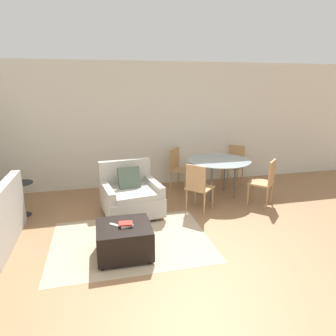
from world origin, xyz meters
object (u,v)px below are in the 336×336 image
at_px(dining_chair_near_left, 198,185).
at_px(dining_chair_far_left, 178,166).
at_px(dining_chair_far_right, 234,162).
at_px(dining_table, 219,163).
at_px(book_stack, 126,224).
at_px(ottoman, 124,239).
at_px(armchair, 131,196).
at_px(tv_remote_primary, 114,225).
at_px(side_table, 22,193).
at_px(dining_chair_near_right, 266,179).

bearing_deg(dining_chair_near_left, dining_chair_far_left, 90.00).
bearing_deg(dining_chair_far_right, dining_table, -135.00).
bearing_deg(book_stack, ottoman, 148.60).
relative_size(armchair, dining_chair_far_right, 1.22).
relative_size(tv_remote_primary, side_table, 0.22).
relative_size(dining_chair_near_right, dining_chair_far_left, 1.00).
bearing_deg(ottoman, dining_chair_near_left, 38.78).
distance_m(tv_remote_primary, dining_table, 2.90).
relative_size(ottoman, tv_remote_primary, 5.29).
relative_size(tv_remote_primary, dining_chair_near_left, 0.15).
distance_m(book_stack, side_table, 2.39).
xyz_separation_m(tv_remote_primary, dining_table, (2.25, 1.81, 0.26)).
xyz_separation_m(ottoman, dining_chair_far_right, (2.81, 2.53, 0.28)).
bearing_deg(book_stack, dining_chair_near_left, 39.88).
bearing_deg(dining_chair_far_right, side_table, -169.63).
distance_m(tv_remote_primary, dining_chair_far_right, 3.84).
distance_m(ottoman, dining_table, 2.86).
xyz_separation_m(tv_remote_primary, dining_chair_far_left, (1.57, 2.49, 0.07)).
bearing_deg(ottoman, side_table, 133.18).
bearing_deg(dining_chair_near_left, tv_remote_primary, -144.28).
relative_size(dining_chair_far_left, dining_chair_far_right, 1.00).
bearing_deg(dining_chair_far_left, dining_table, -45.00).
bearing_deg(dining_chair_far_left, tv_remote_primary, -122.20).
bearing_deg(dining_table, ottoman, -139.10).
bearing_deg(side_table, ottoman, -46.82).
bearing_deg(dining_table, dining_chair_far_right, 45.00).
distance_m(ottoman, dining_chair_far_left, 2.92).
distance_m(book_stack, tv_remote_primary, 0.16).
distance_m(dining_chair_near_right, dining_chair_far_left, 1.93).
bearing_deg(dining_chair_far_left, dining_chair_near_right, -45.00).
distance_m(ottoman, dining_chair_near_right, 3.05).
bearing_deg(tv_remote_primary, dining_table, 38.80).
relative_size(book_stack, side_table, 0.32).
distance_m(armchair, ottoman, 1.38).
bearing_deg(dining_chair_far_left, armchair, -135.72).
xyz_separation_m(ottoman, tv_remote_primary, (-0.12, 0.04, 0.21)).
xyz_separation_m(book_stack, dining_chair_near_left, (1.42, 1.18, 0.05)).
xyz_separation_m(dining_chair_near_left, dining_chair_near_right, (1.36, 0.00, 0.00)).
xyz_separation_m(dining_chair_near_left, dining_chair_far_right, (1.36, 1.36, 0.00)).
bearing_deg(dining_chair_far_left, book_stack, -119.09).
xyz_separation_m(book_stack, side_table, (-1.64, 1.74, -0.04)).
bearing_deg(dining_chair_far_right, dining_chair_far_left, 180.00).
height_order(armchair, book_stack, armchair).
bearing_deg(dining_chair_near_left, dining_table, 45.00).
distance_m(ottoman, dining_chair_far_right, 3.79).
bearing_deg(dining_chair_near_right, book_stack, -156.93).
relative_size(armchair, book_stack, 5.63).
distance_m(dining_chair_near_left, dining_chair_far_right, 1.93).
distance_m(ottoman, dining_chair_near_left, 1.88).
bearing_deg(dining_table, dining_chair_near_right, -45.00).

